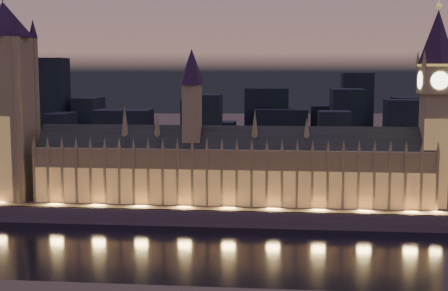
{
  "coord_description": "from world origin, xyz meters",
  "views": [
    {
      "loc": [
        35.61,
        -251.21,
        74.38
      ],
      "look_at": [
        5.0,
        55.0,
        38.0
      ],
      "focal_mm": 50.0,
      "sensor_mm": 36.0,
      "label": 1
    }
  ],
  "objects": [
    {
      "name": "north_bank",
      "position": [
        0.0,
        520.0,
        4.0
      ],
      "size": [
        2000.0,
        960.0,
        8.0
      ],
      "primitive_type": "cube",
      "color": "#4E3336",
      "rests_on": "ground"
    },
    {
      "name": "city_backdrop",
      "position": [
        30.35,
        245.65,
        30.15
      ],
      "size": [
        496.94,
        215.63,
        79.0
      ],
      "color": "black",
      "rests_on": "north_bank"
    },
    {
      "name": "palace_of_westminster",
      "position": [
        7.02,
        61.74,
        26.37
      ],
      "size": [
        202.0,
        21.26,
        78.0
      ],
      "color": "#8A775C",
      "rests_on": "north_bank"
    },
    {
      "name": "victoria_tower",
      "position": [
        -110.0,
        61.92,
        64.52
      ],
      "size": [
        31.68,
        31.68,
        114.21
      ],
      "color": "#8A775C",
      "rests_on": "north_bank"
    },
    {
      "name": "ground_plane",
      "position": [
        0.0,
        0.0,
        0.0
      ],
      "size": [
        2000.0,
        2000.0,
        0.0
      ],
      "primitive_type": "plane",
      "color": "black",
      "rests_on": "ground"
    },
    {
      "name": "embankment_wall",
      "position": [
        0.0,
        41.0,
        4.0
      ],
      "size": [
        2000.0,
        2.5,
        8.0
      ],
      "primitive_type": "cube",
      "color": "#414057",
      "rests_on": "ground"
    },
    {
      "name": "elizabeth_tower",
      "position": [
        108.0,
        61.92,
        65.14
      ],
      "size": [
        18.0,
        18.0,
        102.72
      ],
      "color": "#8A775C",
      "rests_on": "north_bank"
    }
  ]
}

